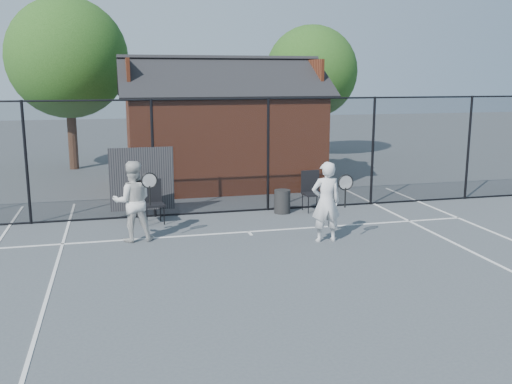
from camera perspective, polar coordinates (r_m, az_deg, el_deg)
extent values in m
plane|color=#444A4D|center=(10.48, 3.03, -8.30)|extent=(80.00, 80.00, 0.00)
cube|color=silver|center=(13.24, -0.74, -3.99)|extent=(11.00, 0.06, 0.01)
cube|color=silver|center=(8.32, -21.58, -14.58)|extent=(0.06, 18.00, 0.01)
cube|color=silver|center=(13.10, -0.59, -4.16)|extent=(0.06, 0.30, 0.01)
cylinder|color=black|center=(14.72, -21.98, 2.69)|extent=(0.07, 0.07, 3.00)
cylinder|color=black|center=(14.60, -10.25, 3.28)|extent=(0.07, 0.07, 3.00)
cylinder|color=black|center=(15.08, 1.22, 3.73)|extent=(0.07, 0.07, 3.00)
cylinder|color=black|center=(16.12, 11.59, 4.00)|extent=(0.07, 0.07, 3.00)
cylinder|color=black|center=(17.61, 20.47, 4.13)|extent=(0.07, 0.07, 3.00)
cylinder|color=black|center=(14.72, -2.57, 9.27)|extent=(22.00, 0.04, 0.04)
cylinder|color=black|center=(15.13, -2.47, -1.93)|extent=(22.00, 0.04, 0.04)
cube|color=black|center=(14.86, -2.52, 3.60)|extent=(22.00, 3.00, 0.01)
cube|color=black|center=(14.64, -11.34, 1.28)|extent=(1.60, 0.04, 1.60)
cube|color=brown|center=(18.85, -3.44, 5.28)|extent=(6.00, 4.00, 3.00)
cube|color=black|center=(17.75, -2.92, 11.47)|extent=(6.50, 2.36, 1.32)
cube|color=black|center=(19.72, -4.05, 11.47)|extent=(6.50, 2.36, 1.32)
cube|color=brown|center=(18.43, -12.75, 11.21)|extent=(0.10, 2.80, 1.06)
cube|color=brown|center=(19.49, 5.22, 11.45)|extent=(0.10, 2.80, 1.06)
cylinder|color=#382016|center=(23.10, -17.88, 5.31)|extent=(0.36, 0.36, 2.52)
sphere|color=#1A4212|center=(22.99, -18.34, 12.61)|extent=(4.48, 4.48, 4.48)
cylinder|color=#382016|center=(25.47, 5.46, 6.02)|extent=(0.36, 0.36, 2.23)
sphere|color=#1A4212|center=(25.35, 5.57, 11.89)|extent=(3.97, 3.97, 3.97)
imported|color=silver|center=(12.40, 7.01, -0.99)|extent=(0.66, 0.45, 1.76)
torus|color=black|center=(12.09, 8.96, 0.96)|extent=(0.35, 0.03, 0.35)
cylinder|color=black|center=(12.15, 8.91, -0.56)|extent=(0.03, 0.03, 0.42)
imported|color=silver|center=(12.65, -12.23, -0.91)|extent=(0.89, 0.71, 1.77)
torus|color=black|center=(12.21, -10.62, 1.14)|extent=(0.35, 0.03, 0.35)
cylinder|color=black|center=(12.28, -10.57, -0.37)|extent=(0.03, 0.03, 0.42)
cube|color=black|center=(14.10, -10.23, -1.06)|extent=(0.57, 0.58, 1.04)
cube|color=black|center=(15.20, 5.72, 0.00)|extent=(0.53, 0.55, 1.05)
cylinder|color=#242424|center=(14.99, 2.64, -0.96)|extent=(0.49, 0.49, 0.62)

